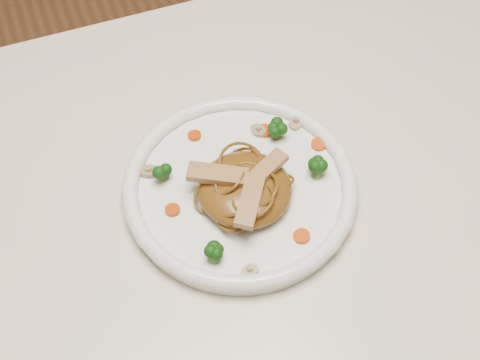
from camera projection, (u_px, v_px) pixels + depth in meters
name	position (u px, v px, depth m)	size (l,w,h in m)	color
table	(240.00, 261.00, 0.91)	(1.20, 0.80, 0.75)	beige
plate	(240.00, 190.00, 0.85)	(0.28, 0.28, 0.02)	white
noodle_mound	(245.00, 189.00, 0.82)	(0.11, 0.11, 0.04)	brown
chicken_a	(266.00, 170.00, 0.81)	(0.06, 0.02, 0.01)	tan
chicken_b	(218.00, 175.00, 0.81)	(0.07, 0.02, 0.01)	tan
chicken_c	(250.00, 201.00, 0.78)	(0.07, 0.02, 0.01)	tan
broccoli_0	(277.00, 128.00, 0.87)	(0.03, 0.03, 0.03)	#12430E
broccoli_1	(162.00, 170.00, 0.84)	(0.03, 0.03, 0.03)	#12430E
broccoli_2	(214.00, 252.00, 0.77)	(0.03, 0.03, 0.03)	#12430E
broccoli_3	(318.00, 168.00, 0.84)	(0.03, 0.03, 0.03)	#12430E
carrot_0	(265.00, 131.00, 0.89)	(0.02, 0.02, 0.01)	#B53E06
carrot_1	(172.00, 210.00, 0.82)	(0.02, 0.02, 0.01)	#B53E06
carrot_2	(319.00, 144.00, 0.88)	(0.02, 0.02, 0.01)	#B53E06
carrot_3	(194.00, 135.00, 0.88)	(0.02, 0.02, 0.01)	#B53E06
carrot_4	(302.00, 236.00, 0.80)	(0.02, 0.02, 0.01)	#B53E06
mushroom_0	(250.00, 270.00, 0.77)	(0.02, 0.02, 0.01)	tan
mushroom_1	(296.00, 122.00, 0.90)	(0.03, 0.03, 0.01)	tan
mushroom_2	(149.00, 171.00, 0.85)	(0.03, 0.03, 0.01)	tan
mushroom_3	(259.00, 131.00, 0.89)	(0.02, 0.02, 0.01)	tan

